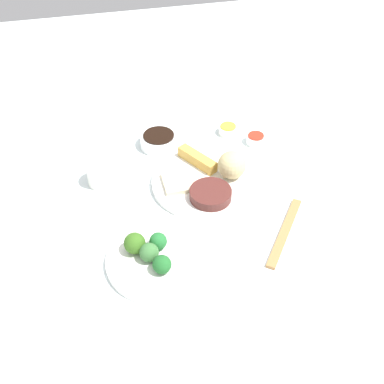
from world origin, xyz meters
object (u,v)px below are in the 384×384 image
Objects in this scene: teacup at (101,174)px; chopsticks_pair at (285,232)px; sauce_ramekin_hot_mustard at (228,130)px; sauce_ramekin_sweet_and_sour at (256,140)px; main_plate at (205,182)px; broccoli_plate at (158,260)px; soy_sauce_bowl at (159,141)px.

teacup reaches higher than chopsticks_pair.
chopsticks_pair is at bearing 2.38° from sauce_ramekin_hot_mustard.
sauce_ramekin_sweet_and_sour is 0.79× the size of teacup.
teacup reaches higher than sauce_ramekin_sweet_and_sour.
broccoli_plate is at bearing -35.68° from main_plate.
broccoli_plate is 0.30m from teacup.
chopsticks_pair is (0.20, 0.13, -0.00)m from main_plate.
soy_sauce_bowl is at bearing 125.54° from teacup.
soy_sauce_bowl reaches higher than broccoli_plate.
main_plate is 0.20m from soy_sauce_bowl.
chopsticks_pair is (0.40, 0.02, -0.01)m from sauce_ramekin_hot_mustard.
main_plate is 4.89× the size of sauce_ramekin_sweet_and_sour.
broccoli_plate is at bearing 17.87° from teacup.
sauce_ramekin_sweet_and_sour reaches higher than main_plate.
sauce_ramekin_sweet_and_sour reaches higher than broccoli_plate.
broccoli_plate is 0.50m from sauce_ramekin_hot_mustard.
teacup is at bearing -104.75° from main_plate.
broccoli_plate is 2.18× the size of soy_sauce_bowl.
teacup is (-0.28, -0.09, 0.02)m from broccoli_plate.
main_plate is at bearing 23.98° from soy_sauce_bowl.
sauce_ramekin_hot_mustard is at bearing -134.48° from sauce_ramekin_sweet_and_sour.
main_plate is 0.26m from teacup.
teacup reaches higher than soy_sauce_bowl.
teacup is at bearing -162.13° from broccoli_plate.
broccoli_plate is 4.23× the size of sauce_ramekin_sweet_and_sour.
sauce_ramekin_hot_mustard is at bearing -177.62° from chopsticks_pair.
soy_sauce_bowl reaches higher than sauce_ramekin_sweet_and_sour.
broccoli_plate is at bearing -33.29° from sauce_ramekin_hot_mustard.
sauce_ramekin_hot_mustard is (-0.01, 0.20, -0.00)m from soy_sauce_bowl.
chopsticks_pair is (0.34, -0.04, -0.01)m from sauce_ramekin_sweet_and_sour.
soy_sauce_bowl is 0.21m from teacup.
main_plate is at bearing -52.20° from sauce_ramekin_sweet_and_sour.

